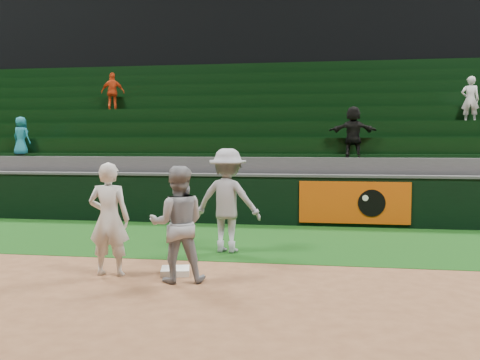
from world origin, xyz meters
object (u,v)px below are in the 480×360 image
Objects in this scene: first_base at (175,271)px; base_coach at (228,200)px; first_baseman at (109,219)px; baserunner at (178,224)px.

base_coach reaches higher than first_base.
first_baseman reaches higher than first_base.
base_coach reaches higher than baserunner.
first_baseman is at bearing 62.29° from base_coach.
baserunner is (0.16, -0.41, 0.80)m from first_base.
first_base is at bearing -170.31° from first_baseman.
base_coach is (1.46, 1.99, 0.10)m from first_baseman.
baserunner is at bearing -68.60° from first_base.
base_coach is (0.33, 2.17, 0.12)m from baserunner.
first_baseman is 1.14m from baserunner.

